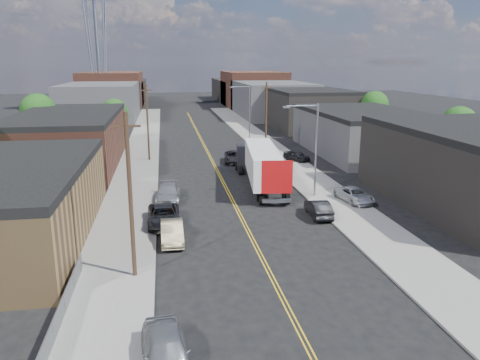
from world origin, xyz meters
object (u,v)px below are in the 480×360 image
object	(u,v)px
car_left_d	(168,193)
car_right_lot_c	(297,156)
car_left_a	(166,351)
car_ahead_truck	(234,157)
semi_truck	(259,162)
car_left_b	(172,232)
car_right_oncoming	(318,208)
car_left_c	(164,216)
car_right_lot_a	(354,195)

from	to	relation	value
car_left_d	car_right_lot_c	world-z (taller)	car_left_d
car_left_a	car_ahead_truck	world-z (taller)	car_left_a
semi_truck	car_left_b	world-z (taller)	semi_truck
car_left_b	car_right_oncoming	xyz separation A→B (m)	(12.31, 3.80, -0.03)
car_right_oncoming	car_ahead_truck	distance (m)	23.18
car_right_oncoming	car_right_lot_c	size ratio (longest dim) A/B	1.10
car_left_c	car_left_b	bearing A→B (deg)	-82.41
car_left_a	car_right_oncoming	size ratio (longest dim) A/B	1.13
car_right_oncoming	car_right_lot_c	bearing A→B (deg)	-98.46
semi_truck	car_left_b	xyz separation A→B (m)	(-9.46, -15.03, -1.69)
car_left_c	car_right_lot_a	bearing A→B (deg)	9.63
semi_truck	car_ahead_truck	distance (m)	11.79
semi_truck	car_ahead_truck	world-z (taller)	semi_truck
car_left_d	car_right_lot_c	bearing A→B (deg)	46.37
car_left_a	car_ahead_truck	bearing A→B (deg)	71.69
car_left_d	car_right_oncoming	bearing A→B (deg)	-24.35
car_left_b	car_left_d	bearing A→B (deg)	90.14
semi_truck	car_right_lot_a	size ratio (longest dim) A/B	3.58
car_right_lot_a	car_right_oncoming	bearing A→B (deg)	-153.95
car_left_b	car_right_lot_c	distance (m)	30.75
car_right_oncoming	car_right_lot_a	size ratio (longest dim) A/B	0.93
car_right_oncoming	car_right_lot_a	distance (m)	5.54
car_left_a	car_right_lot_c	bearing A→B (deg)	60.95
car_left_a	car_right_lot_a	bearing A→B (deg)	45.21
car_ahead_truck	car_right_lot_a	bearing A→B (deg)	-59.60
car_left_b	semi_truck	bearing A→B (deg)	57.32
car_right_lot_a	semi_truck	bearing A→B (deg)	123.38
semi_truck	car_ahead_truck	bearing A→B (deg)	101.26
car_left_a	car_left_c	xyz separation A→B (m)	(0.00, 18.36, -0.06)
semi_truck	car_left_a	xyz separation A→B (m)	(-10.03, -29.64, -1.61)
car_left_b	car_right_oncoming	bearing A→B (deg)	16.66
car_left_c	car_left_d	xyz separation A→B (m)	(0.45, 6.76, -0.01)
car_left_b	car_left_a	bearing A→B (deg)	-92.68
car_left_c	car_right_lot_c	world-z (taller)	car_left_c
car_left_a	car_left_b	world-z (taller)	car_left_a
car_left_d	car_right_oncoming	xyz separation A→B (m)	(12.43, -6.72, -0.05)
car_left_d	car_right_oncoming	distance (m)	14.13
semi_truck	car_right_lot_c	xyz separation A→B (m)	(7.24, 10.79, -1.61)
car_left_b	car_right_lot_a	xyz separation A→B (m)	(16.84, 6.99, 0.05)
car_ahead_truck	semi_truck	bearing A→B (deg)	-77.83
semi_truck	car_left_b	size ratio (longest dim) A/B	3.67
car_left_b	car_left_d	world-z (taller)	car_left_d
car_left_d	semi_truck	bearing A→B (deg)	29.30
semi_truck	car_right_oncoming	bearing A→B (deg)	-69.27
car_left_c	car_left_d	distance (m)	6.78
car_left_b	car_right_lot_a	bearing A→B (deg)	22.06
car_right_lot_c	car_right_oncoming	bearing A→B (deg)	-130.35
semi_truck	car_right_lot_a	distance (m)	11.03
car_left_b	car_right_lot_c	size ratio (longest dim) A/B	1.15
semi_truck	car_right_oncoming	world-z (taller)	semi_truck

